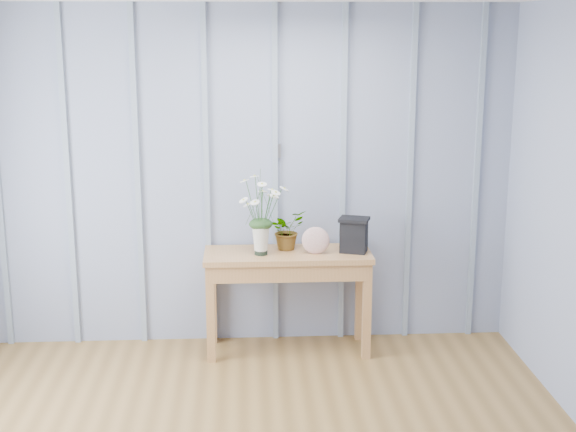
{
  "coord_description": "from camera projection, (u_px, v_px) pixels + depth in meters",
  "views": [
    {
      "loc": [
        0.02,
        -3.54,
        2.34
      ],
      "look_at": [
        0.33,
        1.94,
        1.03
      ],
      "focal_mm": 50.0,
      "sensor_mm": 36.0,
      "label": 1
    }
  ],
  "objects": [
    {
      "name": "spider_plant",
      "position": [
        287.0,
        230.0,
        5.82
      ],
      "size": [
        0.34,
        0.34,
        0.29
      ],
      "primitive_type": "imported",
      "rotation": [
        0.0,
        0.0,
        0.7
      ],
      "color": "#1D3D1A",
      "rests_on": "sideboard"
    },
    {
      "name": "sideboard",
      "position": [
        288.0,
        267.0,
        5.79
      ],
      "size": [
        1.2,
        0.45,
        0.75
      ],
      "color": "#A77543",
      "rests_on": "ground"
    },
    {
      "name": "felt_disc_vessel",
      "position": [
        316.0,
        240.0,
        5.69
      ],
      "size": [
        0.2,
        0.08,
        0.2
      ],
      "primitive_type": "ellipsoid",
      "rotation": [
        0.0,
        0.0,
        -0.13
      ],
      "color": "#944855",
      "rests_on": "sideboard"
    },
    {
      "name": "carved_box",
      "position": [
        354.0,
        235.0,
        5.74
      ],
      "size": [
        0.25,
        0.22,
        0.25
      ],
      "color": "black",
      "rests_on": "sideboard"
    },
    {
      "name": "daisy_vase",
      "position": [
        261.0,
        205.0,
        5.62
      ],
      "size": [
        0.41,
        0.31,
        0.58
      ],
      "color": "black",
      "rests_on": "sideboard"
    },
    {
      "name": "room_shell",
      "position": [
        239.0,
        91.0,
        4.41
      ],
      "size": [
        4.0,
        4.5,
        2.5
      ],
      "color": "#8C96B3",
      "rests_on": "ground"
    }
  ]
}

